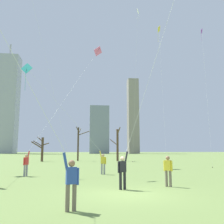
# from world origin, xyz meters

# --- Properties ---
(ground_plane) EXTENTS (400.00, 400.00, 0.00)m
(ground_plane) POSITION_xyz_m (0.00, 0.00, 0.00)
(ground_plane) COLOR olive
(kite_flyer_far_back_red) EXTENTS (7.49, 1.64, 22.48)m
(kite_flyer_far_back_red) POSITION_xyz_m (1.55, 1.00, 5.86)
(kite_flyer_far_back_red) COLOR black
(kite_flyer_far_back_red) RESTS_ON ground
(kite_flyer_midfield_left_teal) EXTENTS (7.17, 0.71, 9.21)m
(kite_flyer_midfield_left_teal) POSITION_xyz_m (-1.38, 9.05, 2.15)
(kite_flyer_midfield_left_teal) COLOR gray
(kite_flyer_midfield_left_teal) RESTS_ON ground
(kite_flyer_foreground_right_pink) EXTENTS (6.67, 11.78, 15.24)m
(kite_flyer_foreground_right_pink) POSITION_xyz_m (-4.89, 10.72, 3.99)
(kite_flyer_foreground_right_pink) COLOR gray
(kite_flyer_foreground_right_pink) RESTS_ON ground
(kite_flyer_foreground_left_orange) EXTENTS (8.66, 3.43, 16.24)m
(kite_flyer_foreground_left_orange) POSITION_xyz_m (-4.39, -3.74, 4.77)
(kite_flyer_foreground_left_orange) COLOR #726656
(kite_flyer_foreground_left_orange) RESTS_ON ground
(bystander_strolling_midfield) EXTENTS (0.40, 0.38, 1.62)m
(bystander_strolling_midfield) POSITION_xyz_m (2.56, 1.91, 0.90)
(bystander_strolling_midfield) COLOR #726656
(bystander_strolling_midfield) RESTS_ON ground
(distant_kite_low_near_trees_yellow) EXTENTS (2.14, 7.30, 20.54)m
(distant_kite_low_near_trees_yellow) POSITION_xyz_m (8.98, 22.37, 18.52)
(distant_kite_low_near_trees_yellow) COLOR yellow
(distant_kite_low_near_trees_yellow) RESTS_ON ground
(distant_kite_drifting_right_purple) EXTENTS (1.78, 3.89, 18.31)m
(distant_kite_drifting_right_purple) POSITION_xyz_m (13.58, 18.41, 15.73)
(distant_kite_drifting_right_purple) COLOR purple
(distant_kite_drifting_right_purple) RESTS_ON ground
(distant_kite_drifting_left_white) EXTENTS (0.73, 3.85, 24.79)m
(distant_kite_drifting_left_white) POSITION_xyz_m (6.48, 25.95, 21.82)
(distant_kite_drifting_left_white) COLOR white
(distant_kite_drifting_left_white) RESTS_ON ground
(bare_tree_rightmost) EXTENTS (2.44, 2.35, 6.00)m
(bare_tree_rightmost) POSITION_xyz_m (-2.76, 34.06, 3.33)
(bare_tree_rightmost) COLOR #423326
(bare_tree_rightmost) RESTS_ON ground
(bare_tree_left_of_center) EXTENTS (2.96, 1.03, 4.17)m
(bare_tree_left_of_center) POSITION_xyz_m (-8.91, 32.33, 2.23)
(bare_tree_left_of_center) COLOR #4C3828
(bare_tree_left_of_center) RESTS_ON ground
(bare_tree_leftmost) EXTENTS (1.52, 3.41, 5.76)m
(bare_tree_leftmost) POSITION_xyz_m (4.02, 32.14, 3.00)
(bare_tree_leftmost) COLOR #4C3828
(bare_tree_leftmost) RESTS_ON ground
(skyline_tall_tower) EXTENTS (11.17, 9.63, 60.34)m
(skyline_tall_tower) POSITION_xyz_m (-43.02, 126.80, 26.62)
(skyline_tall_tower) COLOR #9EA3AD
(skyline_tall_tower) RESTS_ON ground
(skyline_slender_spire) EXTENTS (5.50, 5.93, 39.59)m
(skyline_slender_spire) POSITION_xyz_m (24.31, 117.77, 19.79)
(skyline_slender_spire) COLOR gray
(skyline_slender_spire) RESTS_ON ground
(skyline_wide_slab) EXTENTS (9.91, 6.02, 24.47)m
(skyline_wide_slab) POSITION_xyz_m (6.32, 117.14, 12.24)
(skyline_wide_slab) COLOR gray
(skyline_wide_slab) RESTS_ON ground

